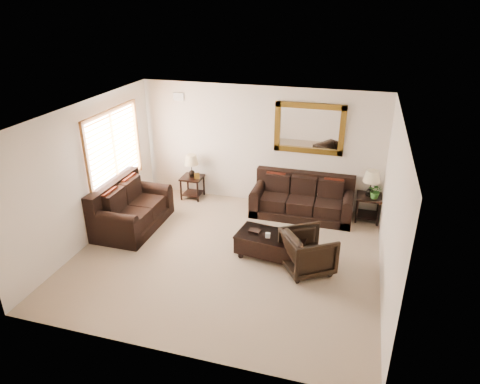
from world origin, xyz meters
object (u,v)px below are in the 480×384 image
(loveseat, at_px, (130,211))
(end_table_right, at_px, (370,188))
(sofa, at_px, (302,201))
(armchair, at_px, (308,250))
(coffee_table, at_px, (271,243))
(end_table_left, at_px, (192,170))

(loveseat, height_order, end_table_right, end_table_right)
(sofa, distance_m, loveseat, 3.70)
(loveseat, bearing_deg, armchair, -98.41)
(sofa, height_order, coffee_table, sofa)
(sofa, relative_size, coffee_table, 1.63)
(sofa, height_order, loveseat, loveseat)
(armchair, bearing_deg, end_table_right, -57.21)
(coffee_table, bearing_deg, sofa, 88.29)
(loveseat, bearing_deg, coffee_table, -95.23)
(end_table_left, distance_m, armchair, 3.80)
(end_table_right, distance_m, coffee_table, 2.64)
(coffee_table, bearing_deg, end_table_left, 147.67)
(armchair, bearing_deg, loveseat, 48.26)
(coffee_table, height_order, armchair, armchair)
(end_table_right, relative_size, coffee_table, 0.85)
(sofa, relative_size, end_table_right, 1.91)
(end_table_right, distance_m, armchair, 2.47)
(loveseat, distance_m, end_table_left, 1.87)
(sofa, height_order, end_table_right, end_table_right)
(coffee_table, relative_size, armchair, 1.63)
(sofa, distance_m, coffee_table, 1.85)
(sofa, height_order, armchair, sofa)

